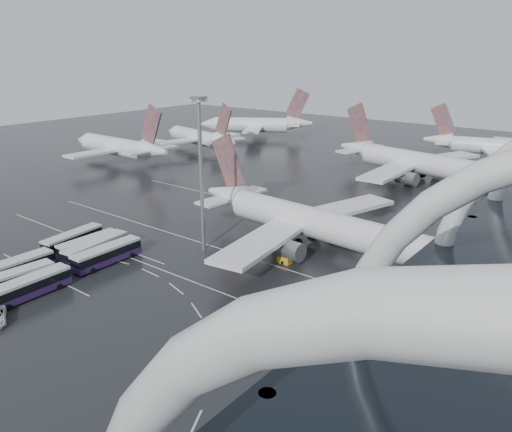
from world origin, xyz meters
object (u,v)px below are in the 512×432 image
Objects in this scene: bus_row_far_a at (13,269)px; airliner_gate_b at (420,164)px; bus_row_near_d at (107,254)px; bus_row_far_c at (29,287)px; bus_row_near_a at (73,239)px; gse_cart_belly_b at (408,251)px; bus_row_near_c at (96,248)px; bus_row_near_b at (89,244)px; airliner_main at (310,223)px; jet_remote_mid at (200,138)px; jet_remote_west at (121,148)px; jet_remote_far at (258,125)px; airliner_gate_c at (502,148)px; gse_cart_belly_c at (285,259)px; floodlight_mast at (200,157)px; gse_cart_belly_e at (387,246)px; bus_row_far_b at (14,280)px.

airliner_gate_b is at bearing -15.81° from bus_row_far_a.
bus_row_near_d reaches higher than bus_row_far_c.
bus_row_far_c is (-21.30, -110.93, -3.56)m from airliner_gate_b.
bus_row_near_a is 66.15m from gse_cart_belly_b.
airliner_gate_b reaches higher than bus_row_near_c.
bus_row_near_d is at bearing -98.28° from bus_row_near_b.
bus_row_far_c is (1.33, -15.82, -0.03)m from bus_row_near_d.
bus_row_near_c is at bearing -130.05° from airliner_main.
gse_cart_belly_b is (49.27, 37.77, -1.13)m from bus_row_near_b.
airliner_main is 47.36m from bus_row_near_a.
bus_row_near_c is at bearing 83.09° from bus_row_near_d.
jet_remote_mid is 21.55× the size of gse_cart_belly_b.
jet_remote_west reaches higher than bus_row_near_b.
jet_remote_far is 151.80m from bus_row_far_a.
airliner_gate_b is (-2.34, 65.03, 0.29)m from airliner_main.
airliner_main is at bearing -109.12° from airliner_gate_c.
airliner_main is 110.88m from airliner_gate_c.
bus_row_near_b is at bearing 25.20° from bus_row_far_c.
airliner_gate_b is 24.80× the size of gse_cart_belly_c.
floodlight_mast is at bearing -88.66° from airliner_gate_b.
bus_row_near_d reaches higher than gse_cart_belly_c.
jet_remote_far is 3.48× the size of bus_row_near_a.
jet_remote_west is at bearing 91.76° from jet_remote_mid.
airliner_gate_b is at bearing -18.04° from bus_row_near_b.
bus_row_near_b is at bearing -140.45° from gse_cart_belly_e.
airliner_gate_c is 133.39m from jet_remote_west.
airliner_gate_c is 159.92m from bus_row_far_c.
airliner_gate_b is at bearing 96.29° from airliner_main.
floodlight_mast is at bearing -145.24° from gse_cart_belly_b.
jet_remote_mid is 3.44× the size of bus_row_far_b.
airliner_main is 1.30× the size of jet_remote_far.
bus_row_far_a is 38.00m from floodlight_mast.
gse_cart_belly_e is (41.12, 54.19, -1.09)m from bus_row_far_b.
floodlight_mast reaches higher than gse_cart_belly_e.
jet_remote_mid is 120.26m from bus_row_far_b.
gse_cart_belly_c is (89.17, -106.74, -4.99)m from jet_remote_far.
jet_remote_far is (-88.48, 97.03, 0.57)m from airliner_main.
airliner_main is at bearing 94.10° from gse_cart_belly_c.
jet_remote_mid is 3.21× the size of bus_row_near_c.
gse_cart_belly_e is at bearing -60.14° from bus_row_near_a.
jet_remote_west is at bearing 171.22° from gse_cart_belly_b.
jet_remote_west is 1.65× the size of floodlight_mast.
airliner_main is 105.06m from jet_remote_mid.
airliner_gate_b is 47.03m from airliner_gate_c.
bus_row_near_c reaches higher than bus_row_near_a.
gse_cart_belly_c is at bearing -81.67° from airliner_main.
gse_cart_belly_e is (106.10, -17.53, -4.88)m from jet_remote_west.
gse_cart_belly_c is at bearing -63.02° from bus_row_near_c.
bus_row_far_b is (-38.02, -156.47, -3.15)m from airliner_gate_c.
airliner_main is 4.42× the size of bus_row_far_c.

